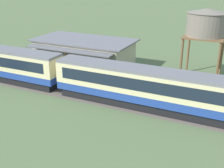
% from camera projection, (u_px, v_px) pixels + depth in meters
% --- Properties ---
extents(ground_plane, '(600.00, 600.00, 0.00)m').
position_uv_depth(ground_plane, '(158.00, 110.00, 28.11)').
color(ground_plane, '#566B42').
extents(passenger_train, '(85.11, 2.87, 4.13)m').
position_uv_depth(passenger_train, '(63.00, 72.00, 31.78)').
color(passenger_train, '#234293').
rests_on(passenger_train, ground_plane).
extents(railway_track, '(134.46, 3.60, 0.04)m').
position_uv_depth(railway_track, '(83.00, 95.00, 31.59)').
color(railway_track, '#665B51').
rests_on(railway_track, ground_plane).
extents(station_building, '(14.29, 8.67, 4.02)m').
position_uv_depth(station_building, '(84.00, 53.00, 40.53)').
color(station_building, beige).
rests_on(station_building, ground_plane).
extents(water_tower, '(4.86, 4.86, 8.90)m').
position_uv_depth(water_tower, '(206.00, 24.00, 33.66)').
color(water_tower, brown).
rests_on(water_tower, ground_plane).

